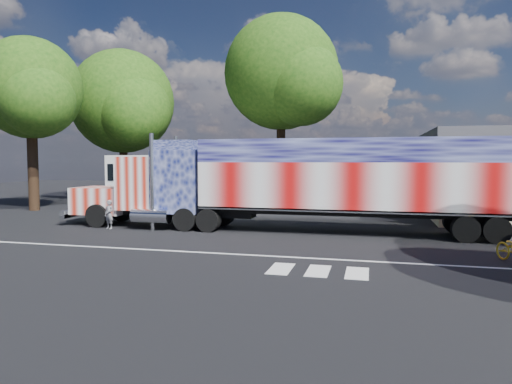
% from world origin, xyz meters
% --- Properties ---
extents(ground, '(100.00, 100.00, 0.00)m').
position_xyz_m(ground, '(0.00, 0.00, 0.00)').
color(ground, black).
extents(lane_markings, '(30.00, 2.67, 0.01)m').
position_xyz_m(lane_markings, '(1.71, -3.77, 0.01)').
color(lane_markings, silver).
rests_on(lane_markings, ground).
extents(semi_truck, '(22.56, 3.56, 4.81)m').
position_xyz_m(semi_truck, '(2.00, 3.00, 2.48)').
color(semi_truck, black).
rests_on(semi_truck, ground).
extents(coach_bus, '(13.17, 3.06, 3.83)m').
position_xyz_m(coach_bus, '(-6.26, 11.22, 1.98)').
color(coach_bus, white).
rests_on(coach_bus, ground).
extents(woman, '(0.61, 0.49, 1.47)m').
position_xyz_m(woman, '(-7.33, 1.50, 0.73)').
color(woman, slate).
rests_on(woman, ground).
extents(tree_nw_a, '(9.41, 8.97, 13.09)m').
position_xyz_m(tree_nw_a, '(-15.55, 17.22, 8.55)').
color(tree_nw_a, black).
rests_on(tree_nw_a, ground).
extents(tree_w_a, '(7.24, 6.90, 11.86)m').
position_xyz_m(tree_w_a, '(-17.06, 7.80, 8.34)').
color(tree_w_a, black).
rests_on(tree_w_a, ground).
extents(tree_n_mid, '(9.55, 9.10, 15.01)m').
position_xyz_m(tree_n_mid, '(-1.41, 17.31, 10.39)').
color(tree_n_mid, black).
rests_on(tree_n_mid, ground).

